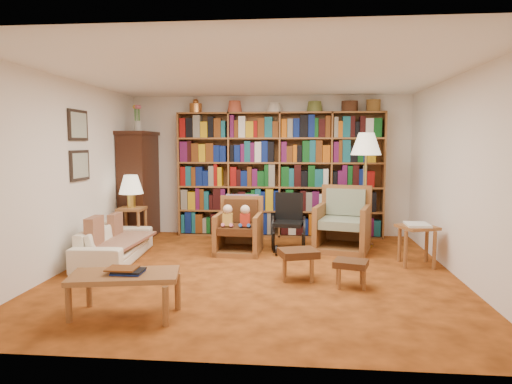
# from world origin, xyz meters

# --- Properties ---
(floor) EXTENTS (5.00, 5.00, 0.00)m
(floor) POSITION_xyz_m (0.00, 0.00, 0.00)
(floor) COLOR #B95A1C
(floor) RESTS_ON ground
(ceiling) EXTENTS (5.00, 5.00, 0.00)m
(ceiling) POSITION_xyz_m (0.00, 0.00, 2.50)
(ceiling) COLOR white
(ceiling) RESTS_ON wall_back
(wall_back) EXTENTS (5.00, 0.00, 5.00)m
(wall_back) POSITION_xyz_m (0.00, 2.50, 1.25)
(wall_back) COLOR white
(wall_back) RESTS_ON floor
(wall_front) EXTENTS (5.00, 0.00, 5.00)m
(wall_front) POSITION_xyz_m (0.00, -2.50, 1.25)
(wall_front) COLOR white
(wall_front) RESTS_ON floor
(wall_left) EXTENTS (0.00, 5.00, 5.00)m
(wall_left) POSITION_xyz_m (-2.50, 0.00, 1.25)
(wall_left) COLOR white
(wall_left) RESTS_ON floor
(wall_right) EXTENTS (0.00, 5.00, 5.00)m
(wall_right) POSITION_xyz_m (2.50, 0.00, 1.25)
(wall_right) COLOR white
(wall_right) RESTS_ON floor
(bookshelf) EXTENTS (3.60, 0.30, 2.42)m
(bookshelf) POSITION_xyz_m (0.20, 2.33, 1.17)
(bookshelf) COLOR brown
(bookshelf) RESTS_ON floor
(curio_cabinet) EXTENTS (0.50, 0.95, 2.40)m
(curio_cabinet) POSITION_xyz_m (-2.25, 2.00, 0.95)
(curio_cabinet) COLOR #321A0D
(curio_cabinet) RESTS_ON floor
(framed_pictures) EXTENTS (0.03, 0.52, 0.97)m
(framed_pictures) POSITION_xyz_m (-2.48, 0.30, 1.62)
(framed_pictures) COLOR black
(framed_pictures) RESTS_ON wall_left
(sofa) EXTENTS (1.73, 0.78, 0.49)m
(sofa) POSITION_xyz_m (-2.05, 0.38, 0.25)
(sofa) COLOR white
(sofa) RESTS_ON floor
(sofa_throw) EXTENTS (0.72, 1.29, 0.04)m
(sofa_throw) POSITION_xyz_m (-2.00, 0.38, 0.30)
(sofa_throw) COLOR #C5B48F
(sofa_throw) RESTS_ON sofa
(cushion_left) EXTENTS (0.12, 0.35, 0.35)m
(cushion_left) POSITION_xyz_m (-2.18, 0.73, 0.45)
(cushion_left) COLOR maroon
(cushion_left) RESTS_ON sofa
(cushion_right) EXTENTS (0.16, 0.41, 0.41)m
(cushion_right) POSITION_xyz_m (-2.18, 0.03, 0.45)
(cushion_right) COLOR maroon
(cushion_right) RESTS_ON sofa
(side_table_lamp) EXTENTS (0.43, 0.43, 0.62)m
(side_table_lamp) POSITION_xyz_m (-2.15, 1.34, 0.46)
(side_table_lamp) COLOR brown
(side_table_lamp) RESTS_ON floor
(table_lamp) EXTENTS (0.39, 0.39, 0.53)m
(table_lamp) POSITION_xyz_m (-2.15, 1.34, 0.98)
(table_lamp) COLOR gold
(table_lamp) RESTS_ON side_table_lamp
(armchair_leather) EXTENTS (0.70, 0.75, 0.86)m
(armchair_leather) POSITION_xyz_m (-0.36, 1.07, 0.35)
(armchair_leather) COLOR brown
(armchair_leather) RESTS_ON floor
(armchair_sage) EXTENTS (1.00, 1.01, 0.99)m
(armchair_sage) POSITION_xyz_m (1.21, 1.40, 0.38)
(armchair_sage) COLOR brown
(armchair_sage) RESTS_ON floor
(wheelchair) EXTENTS (0.51, 0.71, 0.89)m
(wheelchair) POSITION_xyz_m (0.39, 1.23, 0.40)
(wheelchair) COLOR black
(wheelchair) RESTS_ON floor
(floor_lamp) EXTENTS (0.48, 0.48, 1.82)m
(floor_lamp) POSITION_xyz_m (1.60, 1.68, 1.57)
(floor_lamp) COLOR gold
(floor_lamp) RESTS_ON floor
(side_table_papers) EXTENTS (0.57, 0.57, 0.58)m
(side_table_papers) POSITION_xyz_m (2.14, 0.51, 0.45)
(side_table_papers) COLOR brown
(side_table_papers) RESTS_ON floor
(footstool_a) EXTENTS (0.53, 0.49, 0.37)m
(footstool_a) POSITION_xyz_m (0.54, -0.30, 0.30)
(footstool_a) COLOR #533216
(footstool_a) RESTS_ON floor
(footstool_b) EXTENTS (0.44, 0.41, 0.31)m
(footstool_b) POSITION_xyz_m (1.14, -0.54, 0.26)
(footstool_b) COLOR #533216
(footstool_b) RESTS_ON floor
(coffee_table) EXTENTS (1.08, 0.69, 0.47)m
(coffee_table) POSITION_xyz_m (-1.11, -1.64, 0.37)
(coffee_table) COLOR brown
(coffee_table) RESTS_ON floor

